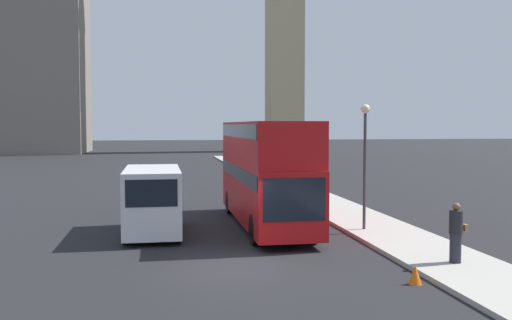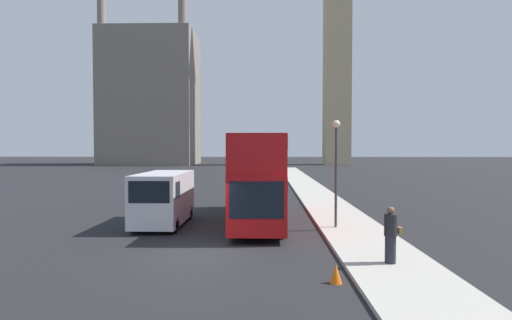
% 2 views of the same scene
% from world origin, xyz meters
% --- Properties ---
extents(ground_plane, '(300.00, 300.00, 0.00)m').
position_xyz_m(ground_plane, '(0.00, 0.00, 0.00)').
color(ground_plane, black).
extents(sidewalk_strip, '(3.06, 120.00, 0.15)m').
position_xyz_m(sidewalk_strip, '(6.53, 0.00, 0.07)').
color(sidewalk_strip, '#ADA89E').
rests_on(sidewalk_strip, ground_plane).
extents(clock_tower, '(6.02, 6.19, 67.70)m').
position_xyz_m(clock_tower, '(18.51, 76.45, 34.73)').
color(clock_tower, tan).
rests_on(clock_tower, ground_plane).
extents(building_block_distant, '(20.27, 15.03, 36.39)m').
position_xyz_m(building_block_distant, '(-23.68, 76.71, 15.00)').
color(building_block_distant, slate).
rests_on(building_block_distant, ground_plane).
extents(red_double_decker_bus, '(2.47, 10.57, 4.45)m').
position_xyz_m(red_double_decker_bus, '(2.12, 6.60, 2.49)').
color(red_double_decker_bus, '#B71114').
rests_on(red_double_decker_bus, ground_plane).
extents(white_van, '(2.15, 5.07, 2.61)m').
position_xyz_m(white_van, '(-2.60, 5.45, 1.39)').
color(white_van, silver).
rests_on(white_van, ground_plane).
extents(pedestrian, '(0.57, 0.41, 1.82)m').
position_xyz_m(pedestrian, '(6.51, -1.31, 1.06)').
color(pedestrian, '#23232D').
rests_on(pedestrian, sidewalk_strip).
extents(street_lamp, '(0.36, 0.36, 5.00)m').
position_xyz_m(street_lamp, '(5.76, 4.50, 3.50)').
color(street_lamp, '#38383D').
rests_on(street_lamp, sidewalk_strip).
extents(traffic_cone, '(0.36, 0.36, 0.55)m').
position_xyz_m(traffic_cone, '(4.48, -2.83, 0.28)').
color(traffic_cone, orange).
rests_on(traffic_cone, ground_plane).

